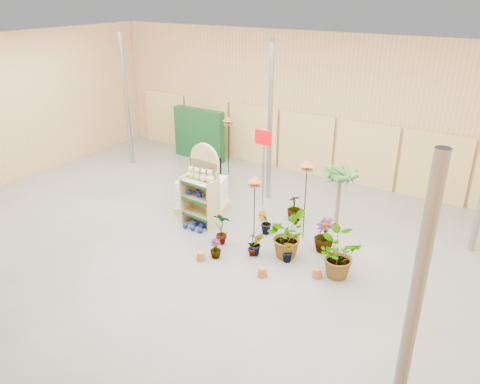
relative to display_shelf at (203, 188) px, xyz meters
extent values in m
cube|color=#606058|center=(0.67, -1.27, -1.03)|extent=(15.00, 12.00, 0.10)
cube|color=white|center=(0.67, -1.27, 3.57)|extent=(15.00, 12.00, 0.10)
cube|color=tan|center=(0.67, 4.78, 1.27)|extent=(15.00, 0.10, 4.50)
cylinder|color=gray|center=(6.17, -4.77, 1.27)|extent=(0.14, 0.14, 4.50)
cylinder|color=gray|center=(-4.83, 2.23, 1.27)|extent=(0.14, 0.14, 4.50)
cylinder|color=gray|center=(0.67, 2.23, 1.27)|extent=(0.14, 0.14, 4.50)
cube|color=tan|center=(-5.33, 4.65, 0.02)|extent=(1.90, 0.06, 2.00)
cube|color=tan|center=(-3.33, 4.65, 0.02)|extent=(1.90, 0.06, 2.00)
cube|color=tan|center=(-1.33, 4.65, 0.02)|extent=(1.90, 0.06, 2.00)
cube|color=tan|center=(0.67, 4.65, 0.02)|extent=(1.90, 0.06, 2.00)
cube|color=tan|center=(2.67, 4.65, 0.02)|extent=(1.90, 0.06, 2.00)
cube|color=tan|center=(4.67, 4.65, 0.02)|extent=(1.90, 0.06, 2.00)
cube|color=tan|center=(0.00, 0.10, -0.13)|extent=(0.90, 0.15, 1.69)
cylinder|color=tan|center=(0.00, 0.10, 0.71)|extent=(0.90, 0.15, 0.90)
cube|color=tan|center=(0.00, -0.16, -0.68)|extent=(0.89, 0.56, 0.04)
cube|color=#0F3819|center=(0.00, -0.41, -0.68)|extent=(0.86, 0.09, 0.06)
cube|color=tan|center=(0.00, -0.16, -0.23)|extent=(0.89, 0.56, 0.04)
cube|color=#0F3819|center=(0.00, -0.41, -0.23)|extent=(0.86, 0.09, 0.06)
cube|color=tan|center=(0.00, -0.16, 0.22)|extent=(0.89, 0.56, 0.04)
cube|color=#0F3819|center=(0.00, -0.41, 0.22)|extent=(0.86, 0.09, 0.06)
cube|color=tan|center=(-0.43, -0.16, -0.33)|extent=(0.08, 0.50, 1.29)
cube|color=tan|center=(0.43, -0.16, -0.33)|extent=(0.08, 0.50, 1.29)
sphere|color=beige|center=(-0.30, -0.10, 0.33)|extent=(0.18, 0.18, 0.18)
sphere|color=beige|center=(-0.30, -0.10, 0.48)|extent=(0.14, 0.14, 0.14)
sphere|color=beige|center=(-0.10, -0.10, 0.33)|extent=(0.19, 0.19, 0.19)
sphere|color=beige|center=(-0.10, -0.10, 0.49)|extent=(0.14, 0.14, 0.14)
sphere|color=beige|center=(0.10, -0.10, 0.34)|extent=(0.20, 0.20, 0.20)
sphere|color=beige|center=(0.10, -0.10, 0.50)|extent=(0.14, 0.14, 0.14)
sphere|color=beige|center=(0.30, -0.10, 0.34)|extent=(0.21, 0.21, 0.21)
sphere|color=beige|center=(0.30, -0.10, 0.51)|extent=(0.14, 0.14, 0.14)
sphere|color=navy|center=(-0.32, -0.18, -0.14)|extent=(0.15, 0.15, 0.15)
sphere|color=navy|center=(-0.16, -0.06, -0.14)|extent=(0.15, 0.15, 0.15)
sphere|color=navy|center=(0.00, -0.18, -0.14)|extent=(0.15, 0.15, 0.15)
sphere|color=navy|center=(0.16, -0.06, -0.14)|extent=(0.15, 0.15, 0.15)
sphere|color=navy|center=(0.32, -0.18, -0.14)|extent=(0.15, 0.15, 0.15)
sphere|color=navy|center=(-0.19, -0.56, -0.90)|extent=(0.15, 0.15, 0.15)
sphere|color=navy|center=(-0.07, -0.32, -0.90)|extent=(0.15, 0.15, 0.15)
sphere|color=navy|center=(0.05, -0.56, -0.90)|extent=(0.15, 0.15, 0.15)
sphere|color=navy|center=(0.17, -0.32, -0.90)|extent=(0.15, 0.15, 0.15)
sphere|color=navy|center=(0.29, -0.56, -0.90)|extent=(0.15, 0.15, 0.15)
cube|color=tan|center=(-0.48, 0.57, -0.90)|extent=(1.49, 1.34, 0.16)
cube|color=white|center=(-0.48, 0.57, -0.44)|extent=(1.36, 1.21, 0.75)
cylinder|color=silver|center=(-0.75, 0.41, -0.05)|extent=(0.43, 0.43, 0.04)
cylinder|color=silver|center=(-0.48, 0.41, -0.05)|extent=(0.43, 0.43, 0.04)
cylinder|color=silver|center=(-0.21, 0.41, -0.05)|extent=(0.43, 0.43, 0.04)
cylinder|color=silver|center=(-0.75, 0.73, -0.05)|extent=(0.43, 0.43, 0.04)
cylinder|color=silver|center=(-0.48, 0.73, -0.05)|extent=(0.43, 0.43, 0.04)
cylinder|color=silver|center=(-0.21, 0.73, -0.05)|extent=(0.43, 0.43, 0.04)
cube|color=black|center=(-1.12, 1.81, -0.73)|extent=(0.50, 0.50, 0.50)
cube|color=black|center=(-1.12, 1.81, -0.23)|extent=(0.50, 0.50, 0.50)
cube|color=black|center=(-1.42, 1.81, -0.73)|extent=(0.50, 0.50, 0.50)
cube|color=black|center=(-1.42, 1.81, -0.23)|extent=(0.50, 0.50, 0.50)
cube|color=#113F19|center=(-3.13, 3.93, -0.08)|extent=(2.00, 0.30, 1.80)
cylinder|color=gray|center=(0.77, 1.73, 0.12)|extent=(0.05, 0.05, 2.20)
cube|color=#DE000A|center=(0.77, 1.69, 1.02)|extent=(0.50, 0.03, 0.40)
cylinder|color=black|center=(1.56, -0.05, -0.27)|extent=(0.02, 0.02, 1.41)
cylinder|color=#9E592A|center=(1.56, -0.05, 0.44)|extent=(0.30, 0.30, 0.02)
cone|color=#9E592A|center=(1.56, -0.05, 0.61)|extent=(0.34, 0.34, 0.14)
cylinder|color=black|center=(2.58, 0.60, -0.07)|extent=(0.02, 0.02, 1.82)
cylinder|color=#9E592A|center=(2.58, 0.60, 0.84)|extent=(0.30, 0.30, 0.02)
cone|color=#9E592A|center=(2.58, 0.60, 1.01)|extent=(0.34, 0.34, 0.14)
cylinder|color=black|center=(-1.37, 3.18, -0.12)|extent=(0.02, 0.02, 1.71)
cylinder|color=#9E592A|center=(-1.37, 3.18, 0.74)|extent=(0.30, 0.30, 0.02)
cone|color=#9E592A|center=(-1.37, 3.18, 0.91)|extent=(0.34, 0.34, 0.14)
cylinder|color=#766047|center=(2.99, 1.74, -0.33)|extent=(0.10, 0.10, 1.29)
imported|color=#316928|center=(1.06, -0.70, -0.55)|extent=(0.48, 0.35, 0.85)
imported|color=#316928|center=(2.02, -0.70, -0.68)|extent=(0.42, 0.40, 0.60)
imported|color=#316928|center=(2.58, -0.34, -0.45)|extent=(1.11, 1.18, 1.06)
imported|color=#316928|center=(3.25, 0.31, -0.56)|extent=(0.60, 0.60, 0.82)
imported|color=#316928|center=(1.67, 0.29, -0.67)|extent=(0.43, 0.42, 0.62)
imported|color=#316928|center=(1.29, -1.29, -0.74)|extent=(0.36, 0.36, 0.46)
imported|color=#316928|center=(1.95, -0.76, -0.64)|extent=(0.26, 0.36, 0.67)
imported|color=#316928|center=(2.78, -0.58, -0.70)|extent=(0.36, 0.32, 0.55)
imported|color=#316928|center=(3.87, -0.52, -0.47)|extent=(1.10, 1.01, 1.02)
imported|color=#316928|center=(1.96, 1.37, -0.61)|extent=(0.57, 0.57, 0.73)
camera|label=1|loc=(6.74, -8.76, 4.74)|focal=35.00mm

